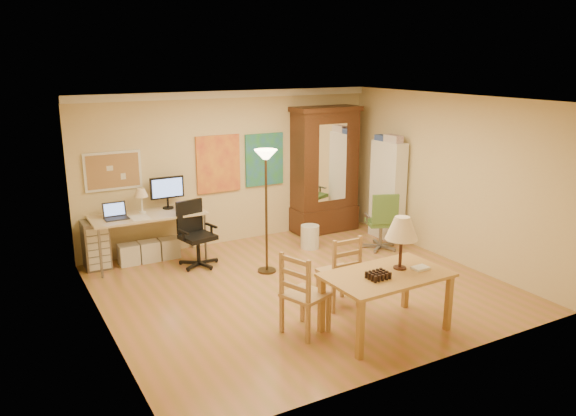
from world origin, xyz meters
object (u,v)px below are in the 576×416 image
office_chair_black (197,249)px  office_chair_green (381,234)px  armoire (324,178)px  dining_table (392,261)px  bookshelf (388,191)px  computer_desk (150,232)px

office_chair_black → office_chair_green: bearing=-14.8°
armoire → dining_table: bearing=-111.3°
dining_table → bookshelf: bookshelf is taller
computer_desk → armoire: armoire is taller
computer_desk → armoire: size_ratio=0.75×
computer_desk → office_chair_black: bearing=-43.5°
office_chair_black → office_chair_green: office_chair_black is taller
office_chair_green → armoire: (-0.26, 1.45, 0.76)m
dining_table → computer_desk: bearing=116.5°
armoire → bookshelf: bearing=-52.7°
armoire → bookshelf: armoire is taller
office_chair_green → bookshelf: bookshelf is taller
computer_desk → office_chair_black: size_ratio=1.71×
computer_desk → armoire: 3.45m
office_chair_green → bookshelf: size_ratio=0.57×
dining_table → office_chair_green: 3.06m
office_chair_black → bookshelf: size_ratio=0.58×
dining_table → office_chair_black: size_ratio=1.45×
office_chair_green → dining_table: bearing=-126.2°
dining_table → office_chair_green: (1.77, 2.42, -0.61)m
bookshelf → computer_desk: bearing=167.8°
computer_desk → bookshelf: 4.26m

